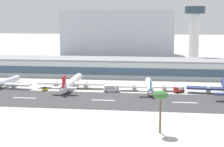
% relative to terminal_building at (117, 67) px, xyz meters
% --- Properties ---
extents(ground_plane, '(1400.00, 1400.00, 0.00)m').
position_rel_terminal_building_xyz_m(ground_plane, '(2.28, -74.49, -6.02)').
color(ground_plane, '#B2AFA8').
extents(runway_strip, '(800.00, 38.12, 0.08)m').
position_rel_terminal_building_xyz_m(runway_strip, '(2.28, -79.22, -5.98)').
color(runway_strip, '#38383A').
rests_on(runway_strip, ground_plane).
extents(runway_centreline_dash_3, '(12.00, 1.20, 0.01)m').
position_rel_terminal_building_xyz_m(runway_centreline_dash_3, '(-38.75, -79.22, -5.94)').
color(runway_centreline_dash_3, white).
rests_on(runway_centreline_dash_3, runway_strip).
extents(runway_centreline_dash_4, '(12.00, 1.20, 0.01)m').
position_rel_terminal_building_xyz_m(runway_centreline_dash_4, '(2.08, -79.22, -5.94)').
color(runway_centreline_dash_4, white).
rests_on(runway_centreline_dash_4, runway_strip).
extents(runway_centreline_dash_5, '(12.00, 1.20, 0.01)m').
position_rel_terminal_building_xyz_m(runway_centreline_dash_5, '(42.09, -79.22, -5.94)').
color(runway_centreline_dash_5, white).
rests_on(runway_centreline_dash_5, runway_strip).
extents(terminal_building, '(207.07, 29.28, 12.03)m').
position_rel_terminal_building_xyz_m(terminal_building, '(0.00, 0.00, 0.00)').
color(terminal_building, silver).
rests_on(terminal_building, ground_plane).
extents(control_tower, '(16.68, 16.68, 50.26)m').
position_rel_terminal_building_xyz_m(control_tower, '(55.46, 35.07, 25.76)').
color(control_tower, silver).
rests_on(control_tower, ground_plane).
extents(distant_hotel_block, '(120.29, 39.41, 48.58)m').
position_rel_terminal_building_xyz_m(distant_hotel_block, '(-16.43, 146.10, 18.27)').
color(distant_hotel_block, '#A8B2BC').
rests_on(distant_hotel_block, ground_plane).
extents(airliner_black_tail_gate_0, '(35.95, 42.65, 8.91)m').
position_rel_terminal_building_xyz_m(airliner_black_tail_gate_0, '(-61.30, -56.36, -3.18)').
color(airliner_black_tail_gate_0, silver).
rests_on(airliner_black_tail_gate_0, ground_plane).
extents(airliner_red_tail_gate_1, '(39.29, 48.82, 10.19)m').
position_rel_terminal_building_xyz_m(airliner_red_tail_gate_1, '(-21.01, -51.10, -2.77)').
color(airliner_red_tail_gate_1, white).
rests_on(airliner_red_tail_gate_1, ground_plane).
extents(airliner_blue_tail_gate_2, '(37.17, 41.13, 8.58)m').
position_rel_terminal_building_xyz_m(airliner_blue_tail_gate_2, '(24.09, -52.88, -3.29)').
color(airliner_blue_tail_gate_2, silver).
rests_on(airliner_blue_tail_gate_2, ground_plane).
extents(service_fuel_truck_0, '(8.65, 3.33, 3.95)m').
position_rel_terminal_building_xyz_m(service_fuel_truck_0, '(3.45, -58.14, -3.99)').
color(service_fuel_truck_0, white).
rests_on(service_fuel_truck_0, ground_plane).
extents(service_baggage_tug_1, '(2.72, 3.55, 2.20)m').
position_rel_terminal_building_xyz_m(service_baggage_tug_1, '(-34.11, -59.74, -4.98)').
color(service_baggage_tug_1, gold).
rests_on(service_baggage_tug_1, ground_plane).
extents(service_box_truck_2, '(6.15, 5.68, 3.25)m').
position_rel_terminal_building_xyz_m(service_box_truck_2, '(40.33, -55.02, -4.23)').
color(service_box_truck_2, '#B2231E').
rests_on(service_box_truck_2, ground_plane).
extents(palm_tree_0, '(5.51, 5.51, 15.30)m').
position_rel_terminal_building_xyz_m(palm_tree_0, '(30.18, -127.78, 7.31)').
color(palm_tree_0, brown).
rests_on(palm_tree_0, ground_plane).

